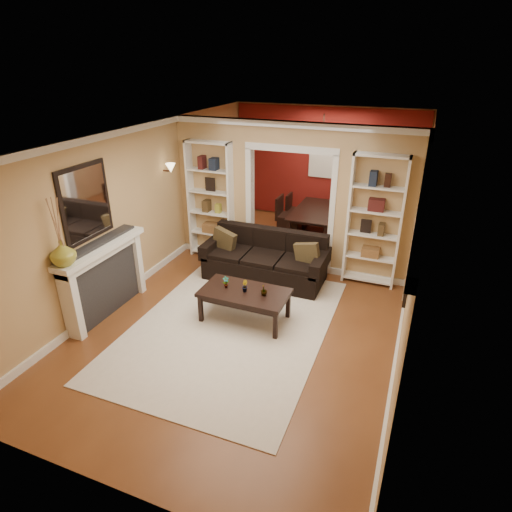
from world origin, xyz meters
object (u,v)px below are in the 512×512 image
at_px(sofa, 265,257).
at_px(bookshelf_left, 211,201).
at_px(coffee_table, 245,306).
at_px(fireplace, 106,280).
at_px(dining_table, 317,223).
at_px(bookshelf_right, 374,222).

height_order(sofa, bookshelf_left, bookshelf_left).
height_order(coffee_table, fireplace, fireplace).
bearing_deg(coffee_table, bookshelf_left, 128.53).
bearing_deg(coffee_table, fireplace, -163.69).
bearing_deg(bookshelf_left, sofa, -23.46).
bearing_deg(dining_table, bookshelf_right, -142.43).
xyz_separation_m(sofa, bookshelf_right, (1.76, 0.58, 0.72)).
bearing_deg(fireplace, coffee_table, 15.89).
distance_m(bookshelf_right, fireplace, 4.47).
height_order(coffee_table, bookshelf_right, bookshelf_right).
bearing_deg(sofa, bookshelf_left, 156.54).
xyz_separation_m(coffee_table, bookshelf_left, (-1.52, 1.94, 0.90)).
height_order(bookshelf_right, dining_table, bookshelf_right).
relative_size(fireplace, dining_table, 0.99).
distance_m(sofa, fireplace, 2.71).
bearing_deg(dining_table, fireplace, 152.73).
bearing_deg(sofa, dining_table, 81.35).
xyz_separation_m(bookshelf_left, dining_table, (1.70, 1.82, -0.85)).
bearing_deg(bookshelf_right, coffee_table, -129.06).
xyz_separation_m(coffee_table, bookshelf_right, (1.58, 1.94, 0.90)).
bearing_deg(coffee_table, sofa, 98.24).
bearing_deg(bookshelf_right, fireplace, -145.20).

